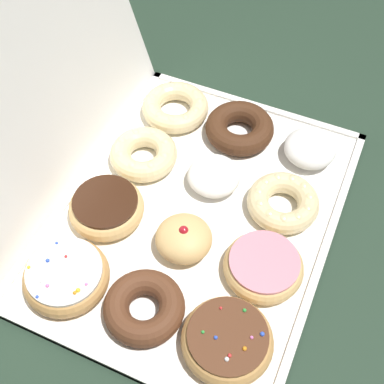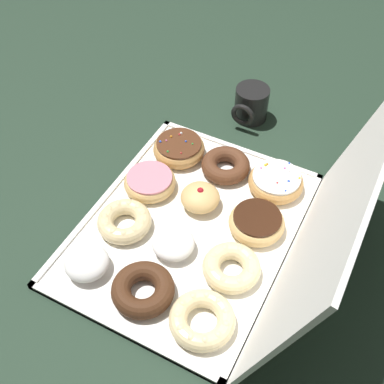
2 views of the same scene
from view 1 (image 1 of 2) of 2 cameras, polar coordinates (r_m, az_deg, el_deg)
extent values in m
plane|color=#233828|center=(0.81, 0.63, -2.74)|extent=(3.00, 3.00, 0.00)
cube|color=white|center=(0.80, 0.64, -2.54)|extent=(0.53, 0.40, 0.01)
cube|color=white|center=(0.78, 14.04, -7.21)|extent=(0.53, 0.01, 0.01)
cube|color=white|center=(0.86, -11.37, 1.98)|extent=(0.53, 0.01, 0.01)
cube|color=white|center=(0.70, -8.22, -18.48)|extent=(0.01, 0.40, 0.01)
cube|color=white|center=(0.96, 6.87, 9.28)|extent=(0.01, 0.40, 0.01)
cube|color=white|center=(0.77, -17.40, 11.62)|extent=(0.53, 0.11, 0.37)
torus|color=tan|center=(0.69, 3.90, -16.04)|extent=(0.12, 0.12, 0.04)
cylinder|color=#59331E|center=(0.67, 3.98, -15.53)|extent=(0.10, 0.10, 0.01)
sphere|color=blue|center=(0.67, 2.63, -15.74)|extent=(0.01, 0.01, 0.01)
sphere|color=green|center=(0.67, 1.21, -15.18)|extent=(0.00, 0.00, 0.00)
sphere|color=white|center=(0.66, 3.84, -17.91)|extent=(0.01, 0.01, 0.01)
sphere|color=red|center=(0.68, 3.19, -12.66)|extent=(0.00, 0.00, 0.00)
sphere|color=pink|center=(0.67, 6.60, -15.64)|extent=(0.00, 0.00, 0.00)
sphere|color=green|center=(0.68, 5.81, -12.84)|extent=(0.01, 0.01, 0.01)
sphere|color=orange|center=(0.66, 5.82, -16.80)|extent=(0.01, 0.01, 0.01)
sphere|color=blue|center=(0.67, 7.76, -15.25)|extent=(0.01, 0.01, 0.01)
sphere|color=red|center=(0.66, 4.17, -17.54)|extent=(0.00, 0.00, 0.00)
torus|color=#E5B770|center=(0.74, 7.87, -8.19)|extent=(0.11, 0.11, 0.03)
cylinder|color=pink|center=(0.72, 8.00, -7.61)|extent=(0.10, 0.10, 0.01)
torus|color=beige|center=(0.80, 9.99, -1.14)|extent=(0.11, 0.11, 0.03)
sphere|color=beige|center=(0.82, 10.91, 1.25)|extent=(0.02, 0.02, 0.02)
sphere|color=beige|center=(0.82, 9.39, 1.42)|extent=(0.02, 0.02, 0.02)
sphere|color=beige|center=(0.81, 8.08, 0.91)|extent=(0.02, 0.02, 0.02)
sphere|color=beige|center=(0.79, 7.36, -0.15)|extent=(0.02, 0.02, 0.02)
sphere|color=beige|center=(0.78, 7.50, -1.44)|extent=(0.02, 0.02, 0.02)
sphere|color=beige|center=(0.77, 8.48, -2.54)|extent=(0.02, 0.02, 0.02)
sphere|color=beige|center=(0.77, 10.00, -3.07)|extent=(0.02, 0.02, 0.02)
sphere|color=beige|center=(0.78, 11.54, -2.85)|extent=(0.02, 0.02, 0.02)
sphere|color=beige|center=(0.79, 12.58, -1.97)|extent=(0.02, 0.02, 0.02)
sphere|color=beige|center=(0.80, 12.80, -0.73)|extent=(0.02, 0.02, 0.02)
sphere|color=beige|center=(0.81, 12.17, 0.46)|extent=(0.02, 0.02, 0.02)
ellipsoid|color=white|center=(0.87, 12.87, 4.69)|extent=(0.09, 0.09, 0.04)
torus|color=#59331E|center=(0.71, -5.26, -12.56)|extent=(0.11, 0.11, 0.04)
ellipsoid|color=#E5B770|center=(0.75, -0.91, -5.14)|extent=(0.08, 0.08, 0.05)
sphere|color=#B21923|center=(0.73, -0.93, -4.27)|extent=(0.01, 0.01, 0.01)
ellipsoid|color=white|center=(0.82, 2.21, 1.88)|extent=(0.08, 0.08, 0.04)
torus|color=#472816|center=(0.89, 5.47, 6.96)|extent=(0.12, 0.12, 0.04)
torus|color=tan|center=(0.74, -13.67, -9.08)|extent=(0.12, 0.12, 0.04)
cylinder|color=white|center=(0.73, -13.92, -8.46)|extent=(0.10, 0.10, 0.01)
sphere|color=yellow|center=(0.71, -12.45, -10.53)|extent=(0.01, 0.01, 0.01)
sphere|color=white|center=(0.72, -16.31, -9.43)|extent=(0.01, 0.01, 0.01)
sphere|color=blue|center=(0.74, -15.63, -7.28)|extent=(0.01, 0.01, 0.01)
sphere|color=yellow|center=(0.74, -17.56, -7.91)|extent=(0.00, 0.00, 0.00)
sphere|color=pink|center=(0.72, -15.66, -9.91)|extent=(0.01, 0.01, 0.01)
sphere|color=orange|center=(0.71, -12.80, -10.78)|extent=(0.01, 0.01, 0.01)
sphere|color=pink|center=(0.71, -11.59, -9.92)|extent=(0.00, 0.00, 0.00)
sphere|color=red|center=(0.73, -13.73, -6.91)|extent=(0.00, 0.00, 0.00)
sphere|color=blue|center=(0.72, -16.71, -11.00)|extent=(0.00, 0.00, 0.00)
sphere|color=blue|center=(0.75, -14.70, -5.46)|extent=(0.00, 0.00, 0.00)
torus|color=#E5B770|center=(0.79, -9.39, -1.77)|extent=(0.11, 0.11, 0.04)
cylinder|color=#381E11|center=(0.78, -9.56, -1.03)|extent=(0.10, 0.10, 0.01)
torus|color=beige|center=(0.85, -5.35, 4.18)|extent=(0.11, 0.11, 0.03)
sphere|color=beige|center=(0.87, -4.24, 6.35)|extent=(0.02, 0.02, 0.02)
sphere|color=beige|center=(0.87, -6.17, 6.36)|extent=(0.02, 0.02, 0.02)
sphere|color=beige|center=(0.86, -7.67, 5.36)|extent=(0.02, 0.02, 0.02)
sphere|color=beige|center=(0.84, -7.88, 3.87)|extent=(0.02, 0.02, 0.02)
sphere|color=beige|center=(0.82, -6.61, 2.76)|extent=(0.02, 0.02, 0.02)
sphere|color=beige|center=(0.82, -4.58, 2.73)|extent=(0.02, 0.02, 0.02)
sphere|color=beige|center=(0.83, -3.06, 3.81)|extent=(0.02, 0.02, 0.02)
sphere|color=beige|center=(0.85, -2.95, 5.31)|extent=(0.02, 0.02, 0.02)
torus|color=beige|center=(0.92, -1.84, 9.31)|extent=(0.12, 0.12, 0.03)
sphere|color=beige|center=(0.95, -0.75, 11.34)|extent=(0.02, 0.02, 0.02)
sphere|color=beige|center=(0.95, -2.20, 11.46)|extent=(0.02, 0.02, 0.02)
sphere|color=beige|center=(0.94, -3.55, 11.04)|extent=(0.02, 0.02, 0.02)
sphere|color=beige|center=(0.93, -4.39, 10.19)|extent=(0.02, 0.02, 0.02)
sphere|color=beige|center=(0.91, -4.45, 9.16)|extent=(0.02, 0.02, 0.02)
sphere|color=beige|center=(0.90, -3.66, 8.28)|extent=(0.02, 0.02, 0.02)
sphere|color=beige|center=(0.89, -2.27, 7.84)|extent=(0.02, 0.02, 0.02)
sphere|color=beige|center=(0.89, -0.73, 8.02)|extent=(0.02, 0.02, 0.02)
sphere|color=beige|center=(0.90, 0.42, 8.73)|extent=(0.02, 0.02, 0.02)
sphere|color=beige|center=(0.92, 0.83, 9.74)|extent=(0.02, 0.02, 0.02)
sphere|color=beige|center=(0.93, 0.38, 10.71)|extent=(0.02, 0.02, 0.02)
camera|label=2|loc=(1.07, -4.06, 61.35)|focal=46.04mm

